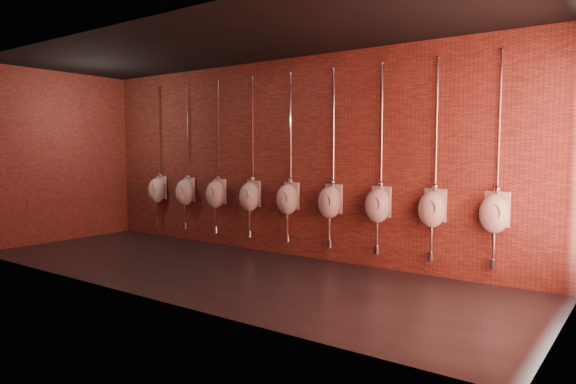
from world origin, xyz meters
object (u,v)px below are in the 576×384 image
object	(u,v)px
urinal_4	(288,198)
urinal_0	(157,189)
urinal_5	(330,201)
urinal_6	(378,205)
urinal_2	(216,193)
urinal_3	(250,196)
urinal_1	(185,191)
urinal_7	(432,208)
urinal_8	(495,213)

from	to	relation	value
urinal_4	urinal_0	bearing A→B (deg)	180.00
urinal_5	urinal_6	size ratio (longest dim) A/B	1.00
urinal_2	urinal_5	bearing A→B (deg)	0.00
urinal_3	urinal_4	size ratio (longest dim) A/B	1.00
urinal_0	urinal_2	size ratio (longest dim) A/B	1.00
urinal_1	urinal_4	size ratio (longest dim) A/B	1.00
urinal_2	urinal_5	size ratio (longest dim) A/B	1.00
urinal_0	urinal_1	xyz separation A→B (m)	(0.80, 0.00, 0.00)
urinal_1	urinal_2	size ratio (longest dim) A/B	1.00
urinal_1	urinal_7	xyz separation A→B (m)	(4.80, 0.00, 0.00)
urinal_0	urinal_2	world-z (taller)	same
urinal_4	urinal_7	world-z (taller)	same
urinal_0	urinal_8	size ratio (longest dim) A/B	1.00
urinal_3	urinal_0	bearing A→B (deg)	180.00
urinal_3	urinal_6	size ratio (longest dim) A/B	1.00
urinal_2	urinal_1	bearing A→B (deg)	180.00
urinal_4	urinal_5	bearing A→B (deg)	0.00
urinal_6	urinal_0	bearing A→B (deg)	180.00
urinal_1	urinal_3	distance (m)	1.60
urinal_5	urinal_3	bearing A→B (deg)	180.00
urinal_4	urinal_6	size ratio (longest dim) A/B	1.00
urinal_8	urinal_7	bearing A→B (deg)	180.00
urinal_4	urinal_1	bearing A→B (deg)	180.00
urinal_3	urinal_8	world-z (taller)	same
urinal_0	urinal_6	world-z (taller)	same
urinal_1	urinal_6	bearing A→B (deg)	0.00
urinal_6	urinal_8	world-z (taller)	same
urinal_5	urinal_6	world-z (taller)	same
urinal_7	urinal_2	bearing A→B (deg)	180.00
urinal_2	urinal_5	xyz separation A→B (m)	(2.40, 0.00, 0.00)
urinal_0	urinal_4	distance (m)	3.20
urinal_0	urinal_2	distance (m)	1.60
urinal_0	urinal_1	distance (m)	0.80
urinal_4	urinal_6	bearing A→B (deg)	0.00
urinal_6	urinal_7	bearing A→B (deg)	0.00
urinal_2	urinal_8	xyz separation A→B (m)	(4.80, 0.00, 0.00)
urinal_0	urinal_4	world-z (taller)	same
urinal_6	urinal_2	bearing A→B (deg)	180.00
urinal_3	urinal_7	bearing A→B (deg)	0.00
urinal_0	urinal_3	xyz separation A→B (m)	(2.40, 0.00, 0.00)
urinal_6	urinal_5	bearing A→B (deg)	180.00
urinal_0	urinal_7	distance (m)	5.60
urinal_1	urinal_4	distance (m)	2.40
urinal_2	urinal_6	distance (m)	3.20
urinal_3	urinal_6	distance (m)	2.40
urinal_0	urinal_7	world-z (taller)	same
urinal_0	urinal_3	size ratio (longest dim) A/B	1.00
urinal_1	urinal_4	world-z (taller)	same
urinal_1	urinal_2	bearing A→B (deg)	0.00
urinal_3	urinal_5	bearing A→B (deg)	0.00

